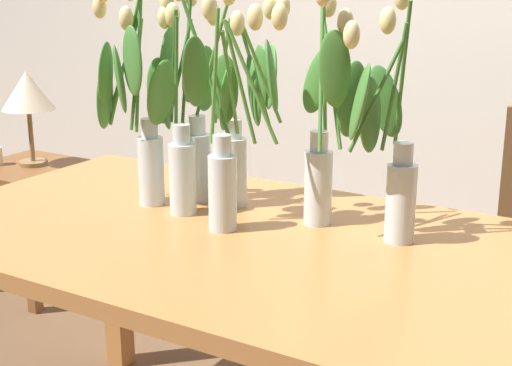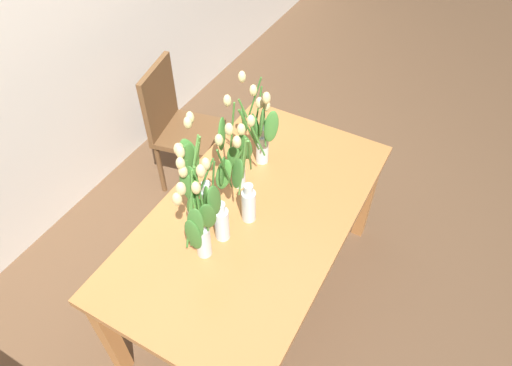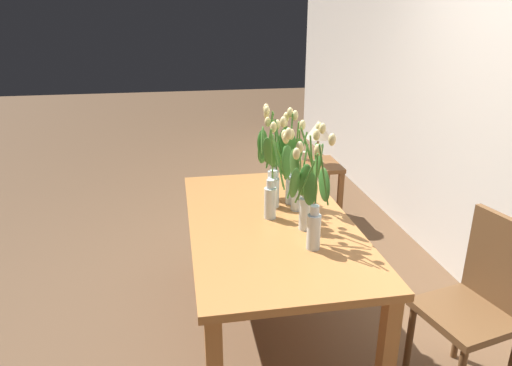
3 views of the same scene
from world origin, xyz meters
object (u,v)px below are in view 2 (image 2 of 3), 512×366
(dining_chair, at_px, (177,122))
(tulip_vase_5, at_px, (201,227))
(tulip_vase_4, at_px, (242,152))
(dining_table, at_px, (254,224))
(tulip_vase_0, at_px, (199,183))
(tulip_vase_3, at_px, (260,135))
(tulip_vase_2, at_px, (216,208))
(tulip_vase_1, at_px, (194,210))
(tulip_vase_6, at_px, (243,182))

(dining_chair, bearing_deg, tulip_vase_5, -137.01)
(tulip_vase_4, height_order, tulip_vase_5, tulip_vase_5)
(dining_table, relative_size, tulip_vase_0, 2.82)
(tulip_vase_4, bearing_deg, tulip_vase_3, -2.64)
(tulip_vase_2, height_order, tulip_vase_3, tulip_vase_2)
(tulip_vase_2, xyz_separation_m, dining_chair, (0.80, 0.86, -0.42))
(tulip_vase_1, xyz_separation_m, tulip_vase_4, (0.40, -0.01, 0.03))
(tulip_vase_1, distance_m, dining_chair, 1.21)
(dining_chair, bearing_deg, dining_table, -122.52)
(tulip_vase_1, bearing_deg, dining_table, -32.71)
(dining_chair, bearing_deg, tulip_vase_0, -135.37)
(tulip_vase_0, bearing_deg, tulip_vase_2, -116.30)
(tulip_vase_0, distance_m, tulip_vase_1, 0.13)
(tulip_vase_3, xyz_separation_m, tulip_vase_5, (-0.66, -0.09, 0.03))
(dining_table, relative_size, tulip_vase_6, 2.93)
(dining_table, distance_m, tulip_vase_2, 0.37)
(tulip_vase_2, bearing_deg, tulip_vase_4, 11.91)
(tulip_vase_4, bearing_deg, tulip_vase_1, 178.41)
(tulip_vase_2, xyz_separation_m, tulip_vase_4, (0.36, 0.07, 0.02))
(tulip_vase_2, bearing_deg, tulip_vase_1, 119.11)
(tulip_vase_0, height_order, dining_chair, tulip_vase_0)
(tulip_vase_1, distance_m, tulip_vase_2, 0.10)
(tulip_vase_0, relative_size, tulip_vase_6, 1.04)
(tulip_vase_2, height_order, tulip_vase_6, tulip_vase_2)
(tulip_vase_2, bearing_deg, dining_table, -20.38)
(tulip_vase_0, height_order, tulip_vase_2, tulip_vase_2)
(dining_table, xyz_separation_m, tulip_vase_3, (0.32, 0.14, 0.29))
(tulip_vase_3, distance_m, tulip_vase_6, 0.37)
(tulip_vase_3, bearing_deg, tulip_vase_0, 171.70)
(tulip_vase_4, distance_m, tulip_vase_6, 0.22)
(tulip_vase_1, height_order, tulip_vase_2, tulip_vase_1)
(tulip_vase_3, xyz_separation_m, dining_chair, (0.28, 0.79, -0.42))
(tulip_vase_3, xyz_separation_m, tulip_vase_4, (-0.16, 0.01, 0.02))
(dining_table, bearing_deg, tulip_vase_3, 24.44)
(tulip_vase_0, distance_m, tulip_vase_6, 0.20)
(tulip_vase_0, bearing_deg, tulip_vase_3, -8.30)
(tulip_vase_0, bearing_deg, dining_chair, 44.63)
(tulip_vase_6, bearing_deg, tulip_vase_5, 176.47)
(tulip_vase_1, height_order, dining_chair, tulip_vase_1)
(tulip_vase_2, distance_m, tulip_vase_4, 0.36)
(dining_table, xyz_separation_m, tulip_vase_2, (-0.20, 0.08, 0.30))
(tulip_vase_1, height_order, tulip_vase_4, same)
(tulip_vase_3, distance_m, dining_chair, 0.94)
(tulip_vase_1, distance_m, tulip_vase_3, 0.57)
(tulip_vase_5, relative_size, tulip_vase_6, 1.07)
(tulip_vase_0, distance_m, dining_chair, 1.12)
(dining_table, height_order, tulip_vase_4, tulip_vase_4)
(tulip_vase_0, xyz_separation_m, tulip_vase_5, (-0.21, -0.15, 0.00))
(dining_table, bearing_deg, tulip_vase_2, 159.62)
(tulip_vase_3, bearing_deg, tulip_vase_6, -163.47)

